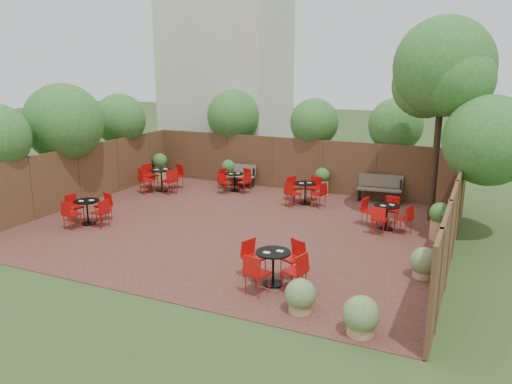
% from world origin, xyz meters
% --- Properties ---
extents(ground, '(80.00, 80.00, 0.00)m').
position_xyz_m(ground, '(0.00, 0.00, 0.00)').
color(ground, '#354F23').
rests_on(ground, ground).
extents(courtyard_paving, '(12.00, 10.00, 0.02)m').
position_xyz_m(courtyard_paving, '(0.00, 0.00, 0.01)').
color(courtyard_paving, '#381B17').
rests_on(courtyard_paving, ground).
extents(fence_back, '(12.00, 0.08, 2.00)m').
position_xyz_m(fence_back, '(0.00, 5.00, 1.00)').
color(fence_back, '#4D2B1C').
rests_on(fence_back, ground).
extents(fence_left, '(0.08, 10.00, 2.00)m').
position_xyz_m(fence_left, '(-6.00, 0.00, 1.00)').
color(fence_left, '#4D2B1C').
rests_on(fence_left, ground).
extents(fence_right, '(0.08, 10.00, 2.00)m').
position_xyz_m(fence_right, '(6.00, 0.00, 1.00)').
color(fence_right, '#4D2B1C').
rests_on(fence_right, ground).
extents(neighbour_building, '(5.00, 4.00, 8.00)m').
position_xyz_m(neighbour_building, '(-4.50, 8.00, 4.00)').
color(neighbour_building, beige).
rests_on(neighbour_building, ground).
extents(overhang_foliage, '(15.64, 10.28, 2.64)m').
position_xyz_m(overhang_foliage, '(-1.81, 2.29, 2.68)').
color(overhang_foliage, '#2C6721').
rests_on(overhang_foliage, ground).
extents(courtyard_tree, '(2.96, 2.89, 6.06)m').
position_xyz_m(courtyard_tree, '(5.18, 3.05, 4.45)').
color(courtyard_tree, black).
rests_on(courtyard_tree, courtyard_paving).
extents(park_bench_left, '(1.42, 0.58, 0.86)m').
position_xyz_m(park_bench_left, '(-2.26, 4.62, 0.46)').
color(park_bench_left, brown).
rests_on(park_bench_left, courtyard_paving).
extents(park_bench_right, '(1.56, 0.66, 0.94)m').
position_xyz_m(park_bench_right, '(3.29, 4.63, 0.50)').
color(park_bench_right, brown).
rests_on(park_bench_right, courtyard_paving).
extents(bistro_tables, '(10.29, 8.65, 0.95)m').
position_xyz_m(bistro_tables, '(-0.67, 0.98, 0.46)').
color(bistro_tables, black).
rests_on(bistro_tables, courtyard_paving).
extents(planters, '(11.82, 3.98, 1.12)m').
position_xyz_m(planters, '(-0.65, 3.67, 0.59)').
color(planters, tan).
rests_on(planters, courtyard_paving).
extents(low_shrubs, '(2.62, 3.74, 0.72)m').
position_xyz_m(low_shrubs, '(4.69, -3.46, 0.36)').
color(low_shrubs, tan).
rests_on(low_shrubs, courtyard_paving).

